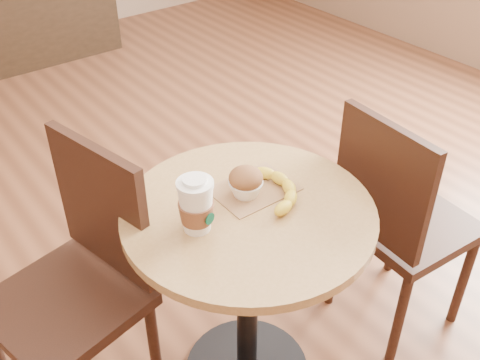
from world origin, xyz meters
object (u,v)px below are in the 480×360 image
(chair_right, at_px, (398,219))
(banana, at_px, (272,186))
(cafe_table, at_px, (248,262))
(muffin, at_px, (246,182))
(chair_left, at_px, (80,280))
(coffee_cup, at_px, (196,207))

(chair_right, bearing_deg, banana, 77.20)
(cafe_table, xyz_separation_m, banana, (0.11, 0.02, 0.23))
(cafe_table, relative_size, muffin, 7.30)
(cafe_table, bearing_deg, chair_left, 147.72)
(cafe_table, relative_size, coffee_cup, 4.53)
(cafe_table, xyz_separation_m, muffin, (0.03, 0.06, 0.25))
(chair_left, bearing_deg, muffin, 53.26)
(cafe_table, relative_size, banana, 2.79)
(muffin, height_order, banana, muffin)
(chair_right, xyz_separation_m, muffin, (-0.54, 0.18, 0.29))
(coffee_cup, xyz_separation_m, muffin, (0.20, 0.04, -0.03))
(coffee_cup, xyz_separation_m, banana, (0.27, 0.00, -0.05))
(cafe_table, relative_size, chair_left, 0.80)
(coffee_cup, distance_m, muffin, 0.20)
(banana, bearing_deg, chair_left, 169.07)
(chair_left, distance_m, muffin, 0.59)
(cafe_table, bearing_deg, chair_right, -11.66)
(coffee_cup, height_order, banana, coffee_cup)
(chair_right, xyz_separation_m, coffee_cup, (-0.73, 0.14, 0.32))
(chair_left, bearing_deg, cafe_table, 45.77)
(chair_right, height_order, banana, chair_right)
(cafe_table, xyz_separation_m, chair_right, (0.57, -0.12, -0.04))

